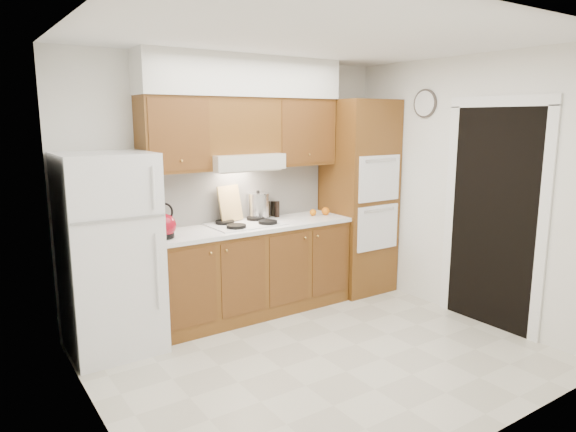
# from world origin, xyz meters

# --- Properties ---
(floor) EXTENTS (3.60, 3.60, 0.00)m
(floor) POSITION_xyz_m (0.00, 0.00, 0.00)
(floor) COLOR beige
(floor) RESTS_ON ground
(ceiling) EXTENTS (3.60, 3.60, 0.00)m
(ceiling) POSITION_xyz_m (0.00, 0.00, 2.60)
(ceiling) COLOR white
(ceiling) RESTS_ON wall_back
(wall_back) EXTENTS (3.60, 0.02, 2.60)m
(wall_back) POSITION_xyz_m (0.00, 1.50, 1.30)
(wall_back) COLOR white
(wall_back) RESTS_ON floor
(wall_left) EXTENTS (0.02, 3.00, 2.60)m
(wall_left) POSITION_xyz_m (-1.80, 0.00, 1.30)
(wall_left) COLOR white
(wall_left) RESTS_ON floor
(wall_right) EXTENTS (0.02, 3.00, 2.60)m
(wall_right) POSITION_xyz_m (1.80, 0.00, 1.30)
(wall_right) COLOR white
(wall_right) RESTS_ON floor
(fridge) EXTENTS (0.75, 0.72, 1.72)m
(fridge) POSITION_xyz_m (-1.41, 1.14, 0.86)
(fridge) COLOR white
(fridge) RESTS_ON floor
(base_cabinets) EXTENTS (2.11, 0.60, 0.90)m
(base_cabinets) POSITION_xyz_m (0.02, 1.20, 0.45)
(base_cabinets) COLOR brown
(base_cabinets) RESTS_ON floor
(countertop) EXTENTS (2.13, 0.62, 0.04)m
(countertop) POSITION_xyz_m (0.03, 1.19, 0.92)
(countertop) COLOR white
(countertop) RESTS_ON base_cabinets
(backsplash) EXTENTS (2.11, 0.03, 0.56)m
(backsplash) POSITION_xyz_m (0.02, 1.49, 1.22)
(backsplash) COLOR white
(backsplash) RESTS_ON countertop
(oven_cabinet) EXTENTS (0.70, 0.65, 2.20)m
(oven_cabinet) POSITION_xyz_m (1.44, 1.18, 1.10)
(oven_cabinet) COLOR brown
(oven_cabinet) RESTS_ON floor
(upper_cab_left) EXTENTS (0.63, 0.33, 0.70)m
(upper_cab_left) POSITION_xyz_m (-0.71, 1.33, 1.85)
(upper_cab_left) COLOR brown
(upper_cab_left) RESTS_ON wall_back
(upper_cab_right) EXTENTS (0.73, 0.33, 0.70)m
(upper_cab_right) POSITION_xyz_m (0.72, 1.33, 1.85)
(upper_cab_right) COLOR brown
(upper_cab_right) RESTS_ON wall_back
(range_hood) EXTENTS (0.75, 0.45, 0.15)m
(range_hood) POSITION_xyz_m (-0.02, 1.27, 1.57)
(range_hood) COLOR silver
(range_hood) RESTS_ON wall_back
(upper_cab_over_hood) EXTENTS (0.75, 0.33, 0.55)m
(upper_cab_over_hood) POSITION_xyz_m (-0.02, 1.33, 1.92)
(upper_cab_over_hood) COLOR brown
(upper_cab_over_hood) RESTS_ON range_hood
(soffit) EXTENTS (2.13, 0.36, 0.40)m
(soffit) POSITION_xyz_m (0.03, 1.32, 2.40)
(soffit) COLOR silver
(soffit) RESTS_ON wall_back
(cooktop) EXTENTS (0.74, 0.50, 0.01)m
(cooktop) POSITION_xyz_m (-0.02, 1.21, 0.95)
(cooktop) COLOR white
(cooktop) RESTS_ON countertop
(doorway) EXTENTS (0.02, 0.90, 2.10)m
(doorway) POSITION_xyz_m (1.79, -0.35, 1.05)
(doorway) COLOR black
(doorway) RESTS_ON floor
(wall_clock) EXTENTS (0.02, 0.30, 0.30)m
(wall_clock) POSITION_xyz_m (1.79, 0.55, 2.15)
(wall_clock) COLOR #3F3833
(wall_clock) RESTS_ON wall_right
(kettle) EXTENTS (0.26, 0.26, 0.22)m
(kettle) POSITION_xyz_m (-0.93, 1.09, 1.06)
(kettle) COLOR maroon
(kettle) RESTS_ON countertop
(cutting_board) EXTENTS (0.29, 0.16, 0.37)m
(cutting_board) POSITION_xyz_m (-0.11, 1.39, 1.14)
(cutting_board) COLOR tan
(cutting_board) RESTS_ON countertop
(stock_pot) EXTENTS (0.26, 0.26, 0.24)m
(stock_pot) POSITION_xyz_m (0.22, 1.39, 1.09)
(stock_pot) COLOR silver
(stock_pot) RESTS_ON cooktop
(condiment_a) EXTENTS (0.06, 0.06, 0.18)m
(condiment_a) POSITION_xyz_m (0.35, 1.40, 1.03)
(condiment_a) COLOR black
(condiment_a) RESTS_ON countertop
(condiment_b) EXTENTS (0.06, 0.06, 0.18)m
(condiment_b) POSITION_xyz_m (0.45, 1.38, 1.03)
(condiment_b) COLOR black
(condiment_b) RESTS_ON countertop
(condiment_c) EXTENTS (0.07, 0.07, 0.17)m
(condiment_c) POSITION_xyz_m (0.45, 1.45, 1.02)
(condiment_c) COLOR black
(condiment_c) RESTS_ON countertop
(orange_near) EXTENTS (0.12, 0.12, 0.09)m
(orange_near) POSITION_xyz_m (0.96, 1.17, 0.98)
(orange_near) COLOR orange
(orange_near) RESTS_ON countertop
(orange_far) EXTENTS (0.10, 0.10, 0.07)m
(orange_far) POSITION_xyz_m (0.82, 1.22, 0.98)
(orange_far) COLOR orange
(orange_far) RESTS_ON countertop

